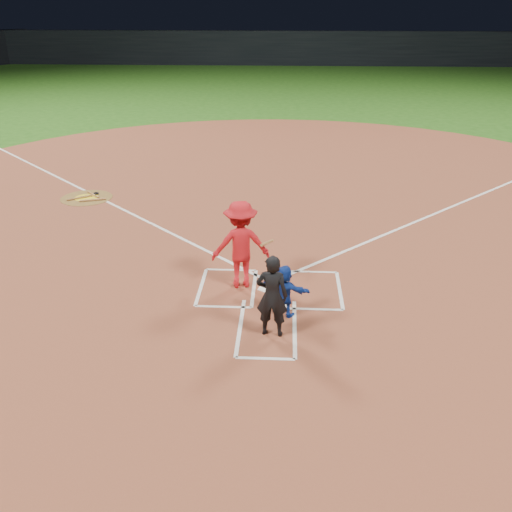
# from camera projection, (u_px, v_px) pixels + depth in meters

# --- Properties ---
(ground) EXTENTS (120.00, 120.00, 0.00)m
(ground) POSITION_uv_depth(u_px,v_px,m) (270.00, 289.00, 13.06)
(ground) COLOR #215314
(ground) RESTS_ON ground
(home_plate_dirt) EXTENTS (28.00, 28.00, 0.01)m
(home_plate_dirt) POSITION_uv_depth(u_px,v_px,m) (276.00, 203.00, 18.51)
(home_plate_dirt) COLOR brown
(home_plate_dirt) RESTS_ON ground
(stadium_wall_far) EXTENTS (80.00, 1.20, 3.20)m
(stadium_wall_far) POSITION_uv_depth(u_px,v_px,m) (286.00, 48.00, 56.06)
(stadium_wall_far) COLOR black
(stadium_wall_far) RESTS_ON ground
(home_plate) EXTENTS (0.60, 0.60, 0.02)m
(home_plate) POSITION_uv_depth(u_px,v_px,m) (270.00, 288.00, 13.05)
(home_plate) COLOR white
(home_plate) RESTS_ON home_plate_dirt
(on_deck_circle) EXTENTS (1.70, 1.70, 0.01)m
(on_deck_circle) POSITION_uv_depth(u_px,v_px,m) (87.00, 198.00, 18.96)
(on_deck_circle) COLOR brown
(on_deck_circle) RESTS_ON home_plate_dirt
(on_deck_logo) EXTENTS (0.80, 0.80, 0.00)m
(on_deck_logo) POSITION_uv_depth(u_px,v_px,m) (87.00, 198.00, 18.95)
(on_deck_logo) COLOR yellow
(on_deck_logo) RESTS_ON on_deck_circle
(on_deck_bat_a) EXTENTS (0.61, 0.67, 0.06)m
(on_deck_bat_a) POSITION_uv_depth(u_px,v_px,m) (93.00, 194.00, 19.16)
(on_deck_bat_a) COLOR #A06C3A
(on_deck_bat_a) RESTS_ON on_deck_circle
(on_deck_bat_b) EXTENTS (0.70, 0.57, 0.06)m
(on_deck_bat_b) POSITION_uv_depth(u_px,v_px,m) (79.00, 198.00, 18.86)
(on_deck_bat_b) COLOR brown
(on_deck_bat_b) RESTS_ON on_deck_circle
(on_deck_bat_c) EXTENTS (0.81, 0.34, 0.06)m
(on_deck_bat_c) POSITION_uv_depth(u_px,v_px,m) (92.00, 200.00, 18.65)
(on_deck_bat_c) COLOR #A56D3C
(on_deck_bat_c) RESTS_ON on_deck_circle
(bat_weight_donut) EXTENTS (0.19, 0.19, 0.05)m
(bat_weight_donut) POSITION_uv_depth(u_px,v_px,m) (96.00, 193.00, 19.30)
(bat_weight_donut) COLOR black
(bat_weight_donut) RESTS_ON on_deck_circle
(catcher) EXTENTS (1.09, 0.70, 1.13)m
(catcher) POSITION_uv_depth(u_px,v_px,m) (284.00, 291.00, 11.74)
(catcher) COLOR #123398
(catcher) RESTS_ON home_plate_dirt
(umpire) EXTENTS (0.66, 0.47, 1.70)m
(umpire) POSITION_uv_depth(u_px,v_px,m) (272.00, 296.00, 10.94)
(umpire) COLOR black
(umpire) RESTS_ON home_plate_dirt
(chalk_markings) EXTENTS (28.35, 17.32, 0.01)m
(chalk_markings) POSITION_uv_depth(u_px,v_px,m) (275.00, 210.00, 17.86)
(chalk_markings) COLOR white
(chalk_markings) RESTS_ON home_plate_dirt
(batter_at_plate) EXTENTS (1.45, 1.05, 2.03)m
(batter_at_plate) POSITION_uv_depth(u_px,v_px,m) (241.00, 245.00, 12.79)
(batter_at_plate) COLOR red
(batter_at_plate) RESTS_ON home_plate_dirt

